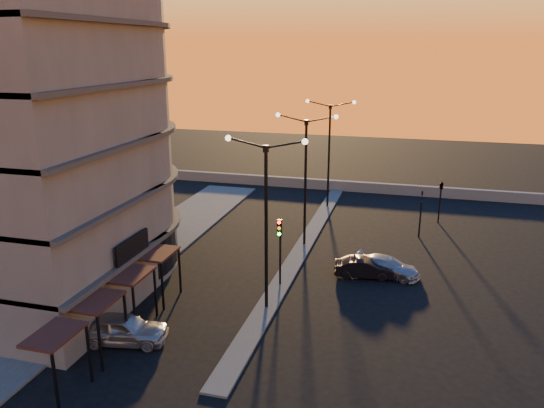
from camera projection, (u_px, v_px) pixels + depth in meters
The scene contains 14 objects.
ground at pixel (266, 308), 29.17m from camera, with size 120.00×120.00×0.00m, color black.
sidewalk_west at pixel (132, 261), 35.51m from camera, with size 5.00×40.00×0.12m, color #4A4B48.
median at pixel (304, 245), 38.40m from camera, with size 1.20×36.00×0.12m, color #4A4B48.
parapet at pixel (358, 187), 52.56m from camera, with size 44.00×0.50×1.00m, color slate.
building at pixel (23, 83), 29.36m from camera, with size 14.35×17.08×25.00m.
streetlamp_near at pixel (266, 211), 27.58m from camera, with size 4.32×0.32×9.51m.
streetlamp_mid at pixel (306, 170), 36.82m from camera, with size 4.32×0.32×9.51m.
streetlamp_far at pixel (329, 145), 46.07m from camera, with size 4.32×0.32×9.51m.
traffic_light_main at pixel (280, 241), 31.00m from camera, with size 0.28×0.44×4.25m.
signal_east_a at pixel (421, 213), 39.53m from camera, with size 0.13×0.16×3.60m.
signal_east_b at pixel (441, 186), 42.52m from camera, with size 0.42×1.99×3.60m.
car_hatchback at pixel (123, 329), 25.60m from camera, with size 1.74×4.32×1.47m, color #A6AAAE.
car_sedan at pixel (364, 268), 32.99m from camera, with size 1.30×3.72×1.22m, color black.
car_wagon at pixel (387, 266), 33.22m from camera, with size 1.67×4.10×1.19m, color #A2A3AA.
Camera 1 is at (7.26, -25.31, 13.81)m, focal length 35.00 mm.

